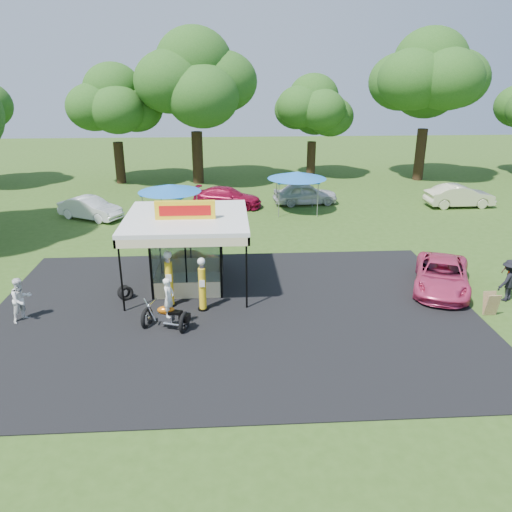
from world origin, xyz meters
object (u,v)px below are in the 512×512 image
at_px(bg_car_e, 460,196).
at_px(tent_west, 170,188).
at_px(bg_car_a, 90,208).
at_px(tent_east, 297,176).
at_px(a_frame_sign, 491,304).
at_px(spectator_east_a, 508,280).
at_px(pink_sedan, 442,275).
at_px(gas_pump_left, 169,280).
at_px(spectator_west, 21,300).
at_px(gas_station_kiosk, 188,250).
at_px(motorcycle, 168,309).
at_px(kiosk_car, 192,259).
at_px(bg_car_c, 305,194).
at_px(gas_pump_right, 202,286).
at_px(bg_car_b, 227,197).

height_order(bg_car_e, tent_west, tent_west).
distance_m(bg_car_a, tent_east, 14.22).
relative_size(a_frame_sign, spectator_east_a, 0.52).
bearing_deg(pink_sedan, gas_pump_left, -152.96).
bearing_deg(spectator_east_a, spectator_west, -28.37).
height_order(gas_station_kiosk, bg_car_e, gas_station_kiosk).
bearing_deg(motorcycle, pink_sedan, 31.58).
bearing_deg(bg_car_a, pink_sedan, -95.71).
height_order(gas_pump_left, kiosk_car, gas_pump_left).
distance_m(bg_car_c, tent_west, 10.87).
xyz_separation_m(motorcycle, spectator_east_a, (14.42, 1.70, 0.08)).
bearing_deg(tent_west, pink_sedan, -38.72).
distance_m(gas_pump_right, spectator_east_a, 13.15).
bearing_deg(tent_west, kiosk_car, -76.52).
relative_size(motorcycle, bg_car_a, 0.50).
xyz_separation_m(tent_west, tent_east, (8.46, 3.09, 0.09)).
distance_m(a_frame_sign, spectator_west, 18.91).
bearing_deg(tent_east, motorcycle, -113.55).
bearing_deg(a_frame_sign, gas_pump_left, 171.58).
bearing_deg(gas_pump_left, tent_west, 95.23).
distance_m(spectator_west, bg_car_c, 22.63).
height_order(gas_pump_right, bg_car_b, gas_pump_right).
height_order(spectator_east_a, tent_east, tent_east).
distance_m(motorcycle, tent_west, 13.75).
bearing_deg(spectator_west, gas_pump_left, -44.31).
bearing_deg(bg_car_a, tent_east, -57.74).
xyz_separation_m(gas_station_kiosk, spectator_east_a, (13.87, -2.44, -0.84)).
distance_m(kiosk_car, bg_car_b, 12.03).
bearing_deg(gas_pump_left, kiosk_car, 81.18).
distance_m(pink_sedan, tent_west, 17.06).
height_order(gas_pump_left, spectator_west, gas_pump_left).
height_order(motorcycle, bg_car_e, motorcycle).
bearing_deg(tent_east, kiosk_car, -123.06).
height_order(motorcycle, spectator_east_a, motorcycle).
bearing_deg(bg_car_b, tent_east, -92.87).
relative_size(gas_pump_right, tent_west, 0.60).
relative_size(motorcycle, bg_car_e, 0.46).
xyz_separation_m(a_frame_sign, spectator_east_a, (1.39, 1.33, 0.45)).
distance_m(gas_pump_left, bg_car_e, 24.80).
bearing_deg(tent_east, spectator_east_a, -64.50).
relative_size(gas_pump_right, bg_car_e, 0.48).
relative_size(a_frame_sign, tent_west, 0.25).
bearing_deg(tent_west, tent_east, 20.04).
bearing_deg(kiosk_car, spectator_west, 129.50).
height_order(a_frame_sign, tent_east, tent_east).
distance_m(gas_pump_right, tent_west, 12.39).
xyz_separation_m(pink_sedan, tent_east, (-4.77, 13.70, 1.89)).
xyz_separation_m(gas_pump_right, bg_car_a, (-8.06, 14.19, -0.39)).
distance_m(bg_car_a, bg_car_e, 26.23).
bearing_deg(motorcycle, bg_car_c, 83.99).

